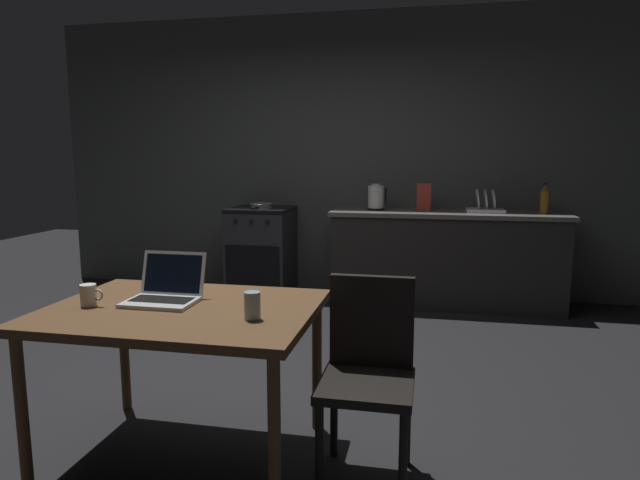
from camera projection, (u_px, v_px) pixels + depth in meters
The scene contains 14 objects.
ground_plane at pixel (258, 377), 3.52m from camera, with size 12.00×12.00×0.00m, color black.
back_wall at pixel (356, 156), 5.55m from camera, with size 6.40×0.10×2.80m, color #4A4C4A.
kitchen_counter at pixel (446, 258), 5.18m from camera, with size 2.16×0.64×0.89m.
stove_oven at pixel (262, 252), 5.54m from camera, with size 0.60×0.62×0.89m.
dining_table at pixel (182, 321), 2.50m from camera, with size 1.21×0.90×0.73m.
chair at pixel (369, 364), 2.40m from camera, with size 0.40×0.40×0.88m.
laptop at pixel (165, 292), 2.57m from camera, with size 0.32×0.29×0.22m.
electric_kettle at pixel (376, 197), 5.22m from camera, with size 0.18×0.16×0.25m.
bottle at pixel (545, 199), 4.88m from camera, with size 0.08×0.08×0.28m.
frying_pan at pixel (261, 205), 5.44m from camera, with size 0.23×0.40×0.05m.
coffee_mug at pixel (89, 295), 2.49m from camera, with size 0.11×0.07×0.10m.
drinking_glass at pixel (252, 306), 2.29m from camera, with size 0.07×0.07×0.12m.
cereal_box at pixel (424, 197), 5.15m from camera, with size 0.13×0.05×0.26m.
dish_rack at pixel (485, 207), 5.04m from camera, with size 0.34×0.26×0.21m.
Camera 1 is at (1.07, -3.19, 1.41)m, focal length 30.72 mm.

